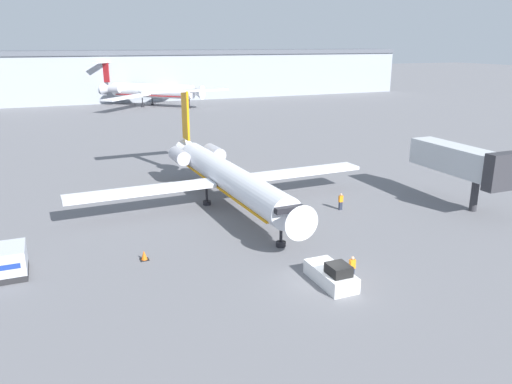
% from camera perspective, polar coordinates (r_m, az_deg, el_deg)
% --- Properties ---
extents(ground_plane, '(600.00, 600.00, 0.00)m').
position_cam_1_polar(ground_plane, '(34.21, 8.30, -10.47)').
color(ground_plane, slate).
extents(terminal_building, '(180.00, 16.80, 13.53)m').
position_cam_1_polar(terminal_building, '(147.03, -16.84, 12.60)').
color(terminal_building, '#8C939E').
rests_on(terminal_building, ground).
extents(airplane_main, '(30.53, 28.98, 10.26)m').
position_cam_1_polar(airplane_main, '(49.22, -3.54, 2.04)').
color(airplane_main, silver).
rests_on(airplane_main, ground).
extents(pushback_tug, '(1.91, 4.26, 1.73)m').
position_cam_1_polar(pushback_tug, '(34.18, 8.60, -9.32)').
color(pushback_tug, silver).
rests_on(pushback_tug, ground).
extents(luggage_cart, '(2.18, 3.08, 2.11)m').
position_cam_1_polar(luggage_cart, '(38.65, -26.34, -7.12)').
color(luggage_cart, '#232326').
rests_on(luggage_cart, ground).
extents(worker_near_tug, '(0.40, 0.24, 1.68)m').
position_cam_1_polar(worker_near_tug, '(34.88, 10.93, -8.45)').
color(worker_near_tug, '#232838').
rests_on(worker_near_tug, ground).
extents(worker_by_wing, '(0.40, 0.24, 1.64)m').
position_cam_1_polar(worker_by_wing, '(48.76, 9.65, -1.05)').
color(worker_by_wing, '#232838').
rests_on(worker_by_wing, ground).
extents(traffic_cone_left, '(0.65, 0.65, 0.74)m').
position_cam_1_polar(traffic_cone_left, '(38.26, -12.67, -7.09)').
color(traffic_cone_left, black).
rests_on(traffic_cone_left, ground).
extents(airplane_parked_far_left, '(26.27, 27.23, 10.74)m').
position_cam_1_polar(airplane_parked_far_left, '(131.42, -12.10, 11.27)').
color(airplane_parked_far_left, silver).
rests_on(airplane_parked_far_left, ground).
extents(jet_bridge, '(3.20, 11.34, 6.19)m').
position_cam_1_polar(jet_bridge, '(52.63, 22.43, 3.28)').
color(jet_bridge, '#2D2D33').
rests_on(jet_bridge, ground).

